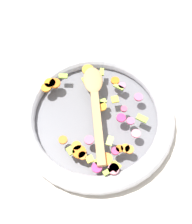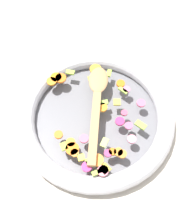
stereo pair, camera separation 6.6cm
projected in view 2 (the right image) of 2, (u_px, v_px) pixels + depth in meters
name	position (u px, v px, depth m)	size (l,w,h in m)	color
ground_plane	(96.00, 120.00, 0.91)	(4.00, 4.00, 0.00)	beige
skillet	(96.00, 117.00, 0.89)	(0.45, 0.45, 0.05)	slate
chopped_vegetables	(95.00, 121.00, 0.85)	(0.28, 0.36, 0.01)	orange
wooden_spoon	(97.00, 102.00, 0.86)	(0.09, 0.31, 0.01)	#A87F51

